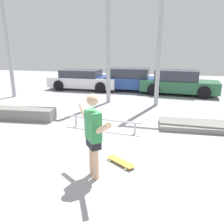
# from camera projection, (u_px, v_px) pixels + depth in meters

# --- Properties ---
(ground_plane) EXTENTS (36.00, 36.00, 0.00)m
(ground_plane) POSITION_uv_depth(u_px,v_px,m) (98.00, 152.00, 5.72)
(ground_plane) COLOR #9E9EA3
(skateboarder) EXTENTS (1.07, 1.24, 1.78)m
(skateboarder) POSITION_uv_depth(u_px,v_px,m) (93.00, 133.00, 4.37)
(skateboarder) COLOR #DBAD89
(skateboarder) RESTS_ON ground_plane
(skateboard) EXTENTS (0.75, 0.59, 0.08)m
(skateboard) POSITION_uv_depth(u_px,v_px,m) (121.00, 162.00, 5.11)
(skateboard) COLOR gold
(skateboard) RESTS_ON ground_plane
(grind_box) EXTENTS (2.96, 0.94, 0.43)m
(grind_box) POSITION_uv_depth(u_px,v_px,m) (17.00, 114.00, 8.31)
(grind_box) COLOR slate
(grind_box) RESTS_ON ground_plane
(manual_pad) EXTENTS (2.97, 1.32, 0.17)m
(manual_pad) POSITION_uv_depth(u_px,v_px,m) (203.00, 126.00, 7.36)
(manual_pad) COLOR slate
(manual_pad) RESTS_ON ground_plane
(grind_rail) EXTENTS (2.52, 0.26, 0.39)m
(grind_rail) POSITION_uv_depth(u_px,v_px,m) (104.00, 121.00, 7.16)
(grind_rail) COLOR #B7BABF
(grind_rail) RESTS_ON ground_plane
(canopy_support_left) EXTENTS (5.67, 0.20, 6.99)m
(canopy_support_left) POSITION_uv_depth(u_px,v_px,m) (53.00, 14.00, 10.42)
(canopy_support_left) COLOR #A5A8AD
(canopy_support_left) RESTS_ON ground_plane
(parked_car_white) EXTENTS (4.45, 1.89, 1.26)m
(parked_car_white) POSITION_uv_depth(u_px,v_px,m) (83.00, 80.00, 14.19)
(parked_car_white) COLOR white
(parked_car_white) RESTS_ON ground_plane
(parked_car_blue) EXTENTS (4.59, 1.92, 1.41)m
(parked_car_blue) POSITION_uv_depth(u_px,v_px,m) (130.00, 80.00, 13.78)
(parked_car_blue) COLOR #284793
(parked_car_blue) RESTS_ON ground_plane
(parked_car_green) EXTENTS (4.41, 2.08, 1.41)m
(parked_car_green) POSITION_uv_depth(u_px,v_px,m) (178.00, 83.00, 12.64)
(parked_car_green) COLOR #28603D
(parked_car_green) RESTS_ON ground_plane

